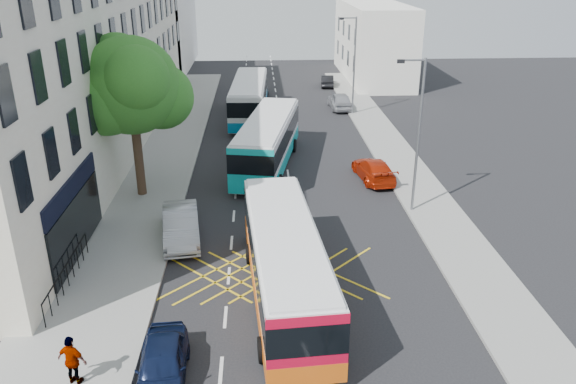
{
  "coord_description": "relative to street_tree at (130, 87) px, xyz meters",
  "views": [
    {
      "loc": [
        -1.78,
        -14.89,
        12.65
      ],
      "look_at": [
        -0.44,
        9.89,
        2.2
      ],
      "focal_mm": 35.0,
      "sensor_mm": 36.0,
      "label": 1
    }
  ],
  "objects": [
    {
      "name": "parked_car_silver",
      "position": [
        2.91,
        -5.51,
        -5.52
      ],
      "size": [
        2.28,
        4.89,
        1.55
      ],
      "primitive_type": "imported",
      "rotation": [
        0.0,
        0.0,
        0.14
      ],
      "color": "#9C9FA3",
      "rests_on": "ground"
    },
    {
      "name": "ground",
      "position": [
        8.51,
        -14.97,
        -6.29
      ],
      "size": [
        120.0,
        120.0,
        0.0
      ],
      "primitive_type": "plane",
      "color": "black",
      "rests_on": "ground"
    },
    {
      "name": "bus_far",
      "position": [
        5.99,
        16.46,
        -4.58
      ],
      "size": [
        3.26,
        11.66,
        3.25
      ],
      "rotation": [
        0.0,
        0.0,
        -0.05
      ],
      "color": "silver",
      "rests_on": "ground"
    },
    {
      "name": "lamp_near",
      "position": [
        14.71,
        -2.97,
        -1.68
      ],
      "size": [
        1.45,
        0.15,
        8.0
      ],
      "color": "slate",
      "rests_on": "pavement_right"
    },
    {
      "name": "railings",
      "position": [
        -1.19,
        -9.67,
        -5.57
      ],
      "size": [
        0.08,
        5.6,
        1.14
      ],
      "primitive_type": null,
      "color": "black",
      "rests_on": "pavement_left"
    },
    {
      "name": "lamp_far",
      "position": [
        14.71,
        17.03,
        -1.68
      ],
      "size": [
        1.45,
        0.15,
        8.0
      ],
      "color": "slate",
      "rests_on": "pavement_right"
    },
    {
      "name": "distant_car_dark",
      "position": [
        14.01,
        28.62,
        -5.7
      ],
      "size": [
        1.58,
        3.71,
        1.19
      ],
      "primitive_type": "imported",
      "rotation": [
        0.0,
        0.0,
        3.05
      ],
      "color": "black",
      "rests_on": "ground"
    },
    {
      "name": "pavement_right",
      "position": [
        16.01,
        0.03,
        -6.22
      ],
      "size": [
        3.0,
        70.0,
        0.15
      ],
      "primitive_type": "cube",
      "color": "gray",
      "rests_on": "ground"
    },
    {
      "name": "red_hatchback",
      "position": [
        13.68,
        1.86,
        -5.64
      ],
      "size": [
        2.32,
        4.65,
        1.3
      ],
      "primitive_type": "imported",
      "rotation": [
        0.0,
        0.0,
        3.26
      ],
      "color": "#AB2107",
      "rests_on": "ground"
    },
    {
      "name": "pedestrian_far",
      "position": [
        0.77,
        -15.45,
        -5.27
      ],
      "size": [
        1.11,
        0.75,
        1.74
      ],
      "primitive_type": "imported",
      "rotation": [
        0.0,
        0.0,
        2.79
      ],
      "color": "gray",
      "rests_on": "pavement_left"
    },
    {
      "name": "bus_near",
      "position": [
        7.65,
        -10.8,
        -4.67
      ],
      "size": [
        3.36,
        11.14,
        3.09
      ],
      "rotation": [
        0.0,
        0.0,
        0.07
      ],
      "color": "silver",
      "rests_on": "ground"
    },
    {
      "name": "distant_car_silver",
      "position": [
        14.01,
        19.14,
        -5.55
      ],
      "size": [
        1.94,
        4.45,
        1.49
      ],
      "primitive_type": "imported",
      "rotation": [
        0.0,
        0.0,
        3.18
      ],
      "color": "#94959B",
      "rests_on": "ground"
    },
    {
      "name": "street_tree",
      "position": [
        0.0,
        0.0,
        0.0
      ],
      "size": [
        6.3,
        5.7,
        8.8
      ],
      "color": "#382619",
      "rests_on": "pavement_left"
    },
    {
      "name": "bus_mid",
      "position": [
        7.28,
        4.54,
        -4.6
      ],
      "size": [
        4.72,
        11.7,
        3.21
      ],
      "rotation": [
        0.0,
        0.0,
        -0.19
      ],
      "color": "silver",
      "rests_on": "ground"
    },
    {
      "name": "pavement_left",
      "position": [
        0.01,
        0.03,
        -6.22
      ],
      "size": [
        5.0,
        70.0,
        0.15
      ],
      "primitive_type": "cube",
      "color": "gray",
      "rests_on": "ground"
    },
    {
      "name": "terrace_far",
      "position": [
        -5.49,
        40.03,
        -1.29
      ],
      "size": [
        8.0,
        20.0,
        10.0
      ],
      "primitive_type": "cube",
      "color": "silver",
      "rests_on": "ground"
    },
    {
      "name": "parked_car_blue",
      "position": [
        3.5,
        -15.36,
        -5.63
      ],
      "size": [
        1.78,
        3.98,
        1.33
      ],
      "primitive_type": "imported",
      "rotation": [
        0.0,
        0.0,
        0.05
      ],
      "color": "black",
      "rests_on": "ground"
    },
    {
      "name": "terrace_main",
      "position": [
        -5.49,
        9.52,
        0.46
      ],
      "size": [
        8.3,
        45.0,
        13.5
      ],
      "color": "beige",
      "rests_on": "ground"
    },
    {
      "name": "distant_car_grey",
      "position": [
        6.4,
        25.83,
        -5.6
      ],
      "size": [
        2.96,
        5.25,
        1.38
      ],
      "primitive_type": "imported",
      "rotation": [
        0.0,
        0.0,
        0.14
      ],
      "color": "#3F4147",
      "rests_on": "ground"
    },
    {
      "name": "building_right",
      "position": [
        19.51,
        33.03,
        -2.29
      ],
      "size": [
        6.0,
        18.0,
        8.0
      ],
      "primitive_type": "cube",
      "color": "silver",
      "rests_on": "ground"
    }
  ]
}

